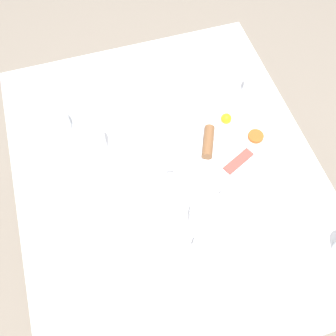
# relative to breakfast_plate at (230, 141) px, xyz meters

# --- Properties ---
(ground_plane) EXTENTS (8.00, 8.00, 0.00)m
(ground_plane) POSITION_rel_breakfast_plate_xyz_m (-0.20, -0.04, -0.77)
(ground_plane) COLOR gray
(table) EXTENTS (0.85, 1.03, 0.76)m
(table) POSITION_rel_breakfast_plate_xyz_m (-0.20, -0.04, -0.09)
(table) COLOR white
(table) RESTS_ON ground_plane
(breakfast_plate) EXTENTS (0.28, 0.28, 0.04)m
(breakfast_plate) POSITION_rel_breakfast_plate_xyz_m (0.00, 0.00, 0.00)
(breakfast_plate) COLOR white
(breakfast_plate) RESTS_ON table
(teapot_near) EXTENTS (0.15, 0.14, 0.13)m
(teapot_near) POSITION_rel_breakfast_plate_xyz_m (-0.15, -0.23, 0.04)
(teapot_near) COLOR white
(teapot_near) RESTS_ON table
(teacup_with_saucer_left) EXTENTS (0.14, 0.14, 0.07)m
(teacup_with_saucer_left) POSITION_rel_breakfast_plate_xyz_m (-0.48, 0.19, 0.02)
(teacup_with_saucer_left) COLOR white
(teacup_with_saucer_left) RESTS_ON table
(water_glass_tall) EXTENTS (0.06, 0.06, 0.10)m
(water_glass_tall) POSITION_rel_breakfast_plate_xyz_m (-0.38, 0.09, 0.04)
(water_glass_tall) COLOR white
(water_glass_tall) RESTS_ON table
(water_glass_short) EXTENTS (0.06, 0.06, 0.08)m
(water_glass_short) POSITION_rel_breakfast_plate_xyz_m (0.14, 0.15, 0.03)
(water_glass_short) COLOR white
(water_glass_short) RESTS_ON table
(creamer_jug) EXTENTS (0.09, 0.06, 0.07)m
(creamer_jug) POSITION_rel_breakfast_plate_xyz_m (-0.24, -0.06, 0.03)
(creamer_jug) COLOR white
(creamer_jug) RESTS_ON table
(napkin_folded) EXTENTS (0.19, 0.18, 0.01)m
(napkin_folded) POSITION_rel_breakfast_plate_xyz_m (-0.43, -0.19, -0.00)
(napkin_folded) COLOR white
(napkin_folded) RESTS_ON table
(fork_by_plate) EXTENTS (0.17, 0.05, 0.00)m
(fork_by_plate) POSITION_rel_breakfast_plate_xyz_m (-0.25, 0.32, -0.01)
(fork_by_plate) COLOR silver
(fork_by_plate) RESTS_ON table
(knife_by_plate) EXTENTS (0.19, 0.12, 0.00)m
(knife_by_plate) POSITION_rel_breakfast_plate_xyz_m (0.04, 0.28, -0.01)
(knife_by_plate) COLOR silver
(knife_by_plate) RESTS_ON table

